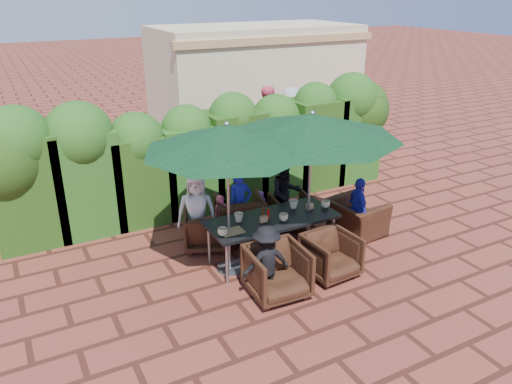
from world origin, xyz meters
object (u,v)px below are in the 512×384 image
umbrella_left (227,138)px  umbrella_right (312,126)px  chair_near_left (277,270)px  dining_table (272,222)px  chair_far_mid (240,214)px  chair_near_right (331,254)px  chair_far_left (205,228)px  chair_far_right (291,209)px  chair_end_right (356,212)px

umbrella_left → umbrella_right: size_ratio=0.88×
chair_near_left → umbrella_left: bearing=111.2°
dining_table → umbrella_left: bearing=-179.4°
umbrella_left → chair_far_mid: 2.17m
chair_near_left → chair_near_right: (1.02, 0.07, -0.04)m
umbrella_left → chair_far_left: (-0.05, 0.89, -1.84)m
umbrella_right → chair_far_right: bearing=76.5°
dining_table → chair_far_right: size_ratio=3.03×
chair_far_right → chair_end_right: bearing=150.0°
umbrella_left → chair_end_right: bearing=2.0°
umbrella_left → chair_end_right: 3.17m
dining_table → chair_end_right: 1.86m
umbrella_right → chair_near_right: umbrella_right is taller
umbrella_left → chair_near_right: 2.43m
chair_far_right → umbrella_right: bearing=86.6°
dining_table → chair_far_left: (-0.83, 0.88, -0.30)m
umbrella_left → chair_far_left: size_ratio=3.41×
chair_near_left → chair_end_right: (2.31, 1.06, -0.00)m
chair_far_mid → chair_near_left: (-0.37, -1.98, 0.00)m
umbrella_right → chair_far_left: size_ratio=3.89×
dining_table → umbrella_left: 1.73m
chair_far_right → chair_end_right: chair_end_right is taller
dining_table → chair_near_right: chair_near_right is taller
chair_end_right → chair_far_right: bearing=43.4°
dining_table → chair_far_left: dining_table is taller
umbrella_left → chair_end_right: umbrella_left is taller
chair_far_right → chair_end_right: 1.22m
chair_far_left → chair_far_mid: bearing=-148.2°
chair_near_left → dining_table: bearing=67.5°
umbrella_left → dining_table: bearing=0.6°
dining_table → umbrella_right: bearing=-2.2°
umbrella_left → chair_end_right: (2.62, 0.09, -1.79)m
chair_near_right → chair_end_right: 1.62m
chair_far_mid → chair_near_right: (0.65, -1.91, -0.04)m
chair_far_left → chair_far_mid: size_ratio=0.88×
chair_far_right → chair_near_right: size_ratio=0.93×
chair_near_left → chair_end_right: size_ratio=0.87×
chair_far_left → chair_far_mid: (0.73, 0.13, 0.05)m
dining_table → chair_end_right: chair_end_right is taller
dining_table → chair_far_right: bearing=43.8°
chair_far_left → chair_near_left: (0.36, -1.85, 0.05)m
chair_far_right → chair_far_mid: bearing=2.2°
chair_far_right → chair_far_left: bearing=9.7°
chair_near_left → chair_near_right: chair_near_left is taller
umbrella_right → chair_far_left: bearing=149.3°
dining_table → chair_far_left: bearing=133.5°
umbrella_right → chair_far_right: (0.21, 0.90, -1.86)m
chair_end_right → umbrella_left: bearing=85.5°
chair_far_left → dining_table: bearing=155.4°
chair_far_left → chair_near_right: bearing=149.8°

